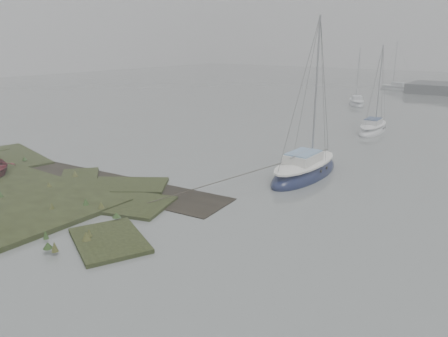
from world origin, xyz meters
TOP-DOWN VIEW (x-y plane):
  - ground at (0.00, 30.00)m, footprint 160.00×160.00m
  - sailboat_main at (2.74, 11.98)m, footprint 2.28×6.87m
  - sailboat_white at (1.76, 26.97)m, footprint 2.17×5.67m
  - sailboat_far_a at (-5.30, 42.14)m, footprint 3.88×5.36m
  - sailboat_far_c at (-5.93, 61.49)m, footprint 6.01×3.22m

SIDE VIEW (x-z plane):
  - ground at x=0.00m, z-range 0.00..0.00m
  - sailboat_far_a at x=-5.30m, z-range -3.42..3.87m
  - sailboat_white at x=1.76m, z-range -3.69..4.17m
  - sailboat_far_c at x=-5.93m, z-range -3.79..4.29m
  - sailboat_main at x=2.74m, z-range -4.54..5.14m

